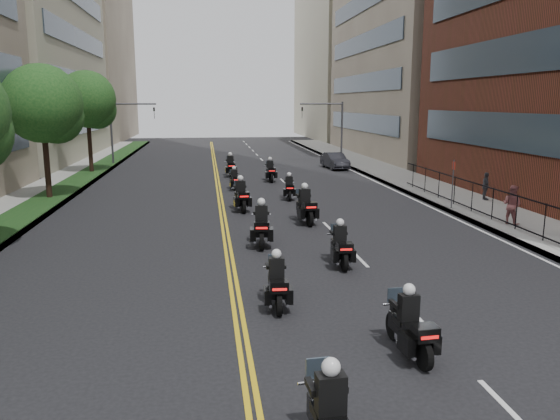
{
  "coord_description": "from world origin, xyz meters",
  "views": [
    {
      "loc": [
        -2.19,
        -8.44,
        5.55
      ],
      "look_at": [
        0.61,
        12.23,
        1.42
      ],
      "focal_mm": 35.0,
      "sensor_mm": 36.0,
      "label": 1
    }
  ],
  "objects_px": {
    "motorcycle_2": "(277,284)",
    "motorcycle_6": "(241,197)",
    "motorcycle_4": "(261,227)",
    "parked_sedan": "(335,161)",
    "motorcycle_5": "(305,207)",
    "motorcycle_7": "(289,189)",
    "motorcycle_8": "(235,180)",
    "motorcycle_9": "(270,172)",
    "motorcycle_3": "(340,247)",
    "motorcycle_1": "(410,328)",
    "pedestrian_b": "(512,205)",
    "motorcycle_10": "(230,167)",
    "pedestrian_c": "(486,186)"
  },
  "relations": [
    {
      "from": "pedestrian_b",
      "to": "motorcycle_7",
      "type": "bearing_deg",
      "value": 16.9
    },
    {
      "from": "motorcycle_5",
      "to": "motorcycle_1",
      "type": "bearing_deg",
      "value": -95.16
    },
    {
      "from": "motorcycle_8",
      "to": "motorcycle_9",
      "type": "xyz_separation_m",
      "value": [
        2.73,
        3.46,
        0.08
      ]
    },
    {
      "from": "motorcycle_6",
      "to": "pedestrian_c",
      "type": "distance_m",
      "value": 13.77
    },
    {
      "from": "motorcycle_4",
      "to": "motorcycle_8",
      "type": "relative_size",
      "value": 1.23
    },
    {
      "from": "motorcycle_1",
      "to": "motorcycle_9",
      "type": "distance_m",
      "value": 27.51
    },
    {
      "from": "parked_sedan",
      "to": "motorcycle_4",
      "type": "bearing_deg",
      "value": -115.27
    },
    {
      "from": "pedestrian_b",
      "to": "motorcycle_2",
      "type": "bearing_deg",
      "value": 95.97
    },
    {
      "from": "motorcycle_3",
      "to": "motorcycle_7",
      "type": "relative_size",
      "value": 1.04
    },
    {
      "from": "pedestrian_b",
      "to": "motorcycle_3",
      "type": "bearing_deg",
      "value": 88.38
    },
    {
      "from": "motorcycle_2",
      "to": "motorcycle_9",
      "type": "relative_size",
      "value": 0.93
    },
    {
      "from": "motorcycle_3",
      "to": "motorcycle_6",
      "type": "height_order",
      "value": "motorcycle_6"
    },
    {
      "from": "motorcycle_5",
      "to": "motorcycle_9",
      "type": "distance_m",
      "value": 13.81
    },
    {
      "from": "motorcycle_7",
      "to": "parked_sedan",
      "type": "bearing_deg",
      "value": 72.4
    },
    {
      "from": "motorcycle_5",
      "to": "motorcycle_6",
      "type": "bearing_deg",
      "value": 125.07
    },
    {
      "from": "motorcycle_1",
      "to": "motorcycle_10",
      "type": "relative_size",
      "value": 0.89
    },
    {
      "from": "motorcycle_4",
      "to": "motorcycle_7",
      "type": "bearing_deg",
      "value": 80.66
    },
    {
      "from": "motorcycle_2",
      "to": "motorcycle_10",
      "type": "relative_size",
      "value": 0.87
    },
    {
      "from": "motorcycle_2",
      "to": "pedestrian_b",
      "type": "xyz_separation_m",
      "value": [
        11.72,
        8.26,
        0.4
      ]
    },
    {
      "from": "motorcycle_5",
      "to": "motorcycle_7",
      "type": "relative_size",
      "value": 1.2
    },
    {
      "from": "motorcycle_1",
      "to": "pedestrian_b",
      "type": "distance_m",
      "value": 14.79
    },
    {
      "from": "motorcycle_4",
      "to": "pedestrian_b",
      "type": "height_order",
      "value": "pedestrian_b"
    },
    {
      "from": "motorcycle_2",
      "to": "motorcycle_6",
      "type": "distance_m",
      "value": 13.72
    },
    {
      "from": "motorcycle_4",
      "to": "parked_sedan",
      "type": "relative_size",
      "value": 0.62
    },
    {
      "from": "motorcycle_4",
      "to": "pedestrian_c",
      "type": "distance_m",
      "value": 15.43
    },
    {
      "from": "motorcycle_5",
      "to": "motorcycle_8",
      "type": "relative_size",
      "value": 1.24
    },
    {
      "from": "pedestrian_c",
      "to": "motorcycle_2",
      "type": "bearing_deg",
      "value": 146.6
    },
    {
      "from": "motorcycle_4",
      "to": "motorcycle_10",
      "type": "relative_size",
      "value": 1.02
    },
    {
      "from": "motorcycle_7",
      "to": "pedestrian_b",
      "type": "height_order",
      "value": "pedestrian_b"
    },
    {
      "from": "pedestrian_b",
      "to": "motorcycle_8",
      "type": "bearing_deg",
      "value": 14.24
    },
    {
      "from": "motorcycle_1",
      "to": "motorcycle_7",
      "type": "xyz_separation_m",
      "value": [
        0.35,
        20.09,
        -0.03
      ]
    },
    {
      "from": "motorcycle_2",
      "to": "motorcycle_10",
      "type": "xyz_separation_m",
      "value": [
        -0.04,
        27.12,
        0.09
      ]
    },
    {
      "from": "motorcycle_6",
      "to": "motorcycle_8",
      "type": "height_order",
      "value": "motorcycle_6"
    },
    {
      "from": "motorcycle_5",
      "to": "motorcycle_8",
      "type": "height_order",
      "value": "motorcycle_5"
    },
    {
      "from": "motorcycle_10",
      "to": "motorcycle_8",
      "type": "bearing_deg",
      "value": -92.47
    },
    {
      "from": "motorcycle_6",
      "to": "motorcycle_9",
      "type": "height_order",
      "value": "motorcycle_6"
    },
    {
      "from": "motorcycle_5",
      "to": "parked_sedan",
      "type": "relative_size",
      "value": 0.62
    },
    {
      "from": "motorcycle_3",
      "to": "motorcycle_8",
      "type": "xyz_separation_m",
      "value": [
        -2.74,
        17.18,
        -0.05
      ]
    },
    {
      "from": "motorcycle_7",
      "to": "motorcycle_1",
      "type": "bearing_deg",
      "value": -85.38
    },
    {
      "from": "motorcycle_2",
      "to": "motorcycle_7",
      "type": "distance_m",
      "value": 17.0
    },
    {
      "from": "motorcycle_3",
      "to": "motorcycle_6",
      "type": "distance_m",
      "value": 10.56
    },
    {
      "from": "motorcycle_2",
      "to": "motorcycle_10",
      "type": "distance_m",
      "value": 27.12
    },
    {
      "from": "motorcycle_3",
      "to": "motorcycle_5",
      "type": "bearing_deg",
      "value": 91.93
    },
    {
      "from": "motorcycle_2",
      "to": "pedestrian_c",
      "type": "relative_size",
      "value": 1.4
    },
    {
      "from": "motorcycle_4",
      "to": "motorcycle_5",
      "type": "bearing_deg",
      "value": 62.32
    },
    {
      "from": "motorcycle_8",
      "to": "motorcycle_10",
      "type": "relative_size",
      "value": 0.83
    },
    {
      "from": "motorcycle_9",
      "to": "pedestrian_b",
      "type": "bearing_deg",
      "value": -60.94
    },
    {
      "from": "motorcycle_3",
      "to": "pedestrian_c",
      "type": "distance_m",
      "value": 15.34
    },
    {
      "from": "motorcycle_2",
      "to": "motorcycle_1",
      "type": "bearing_deg",
      "value": -49.87
    },
    {
      "from": "motorcycle_5",
      "to": "pedestrian_c",
      "type": "bearing_deg",
      "value": 14.8
    }
  ]
}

